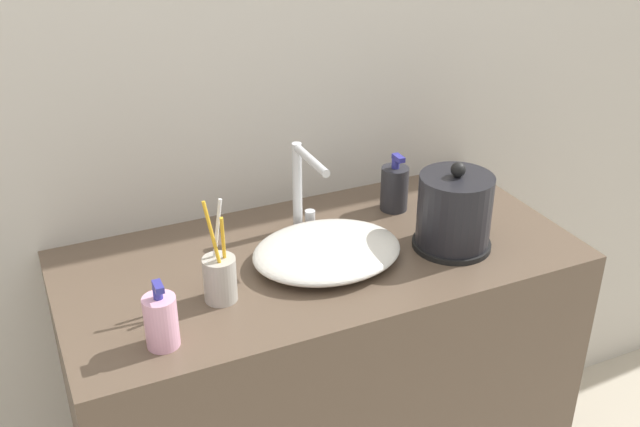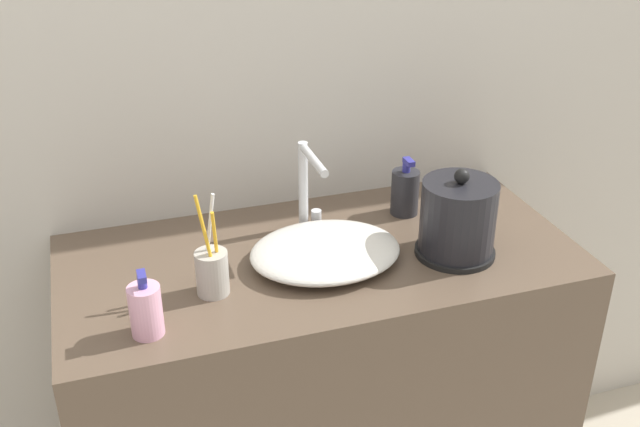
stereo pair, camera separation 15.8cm
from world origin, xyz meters
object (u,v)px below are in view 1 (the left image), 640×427
Objects in this scene: faucet at (301,184)px; shampoo_bottle at (394,188)px; toothbrush_cup at (220,277)px; lotion_bottle at (161,321)px; electric_kettle at (454,214)px.

faucet reaches higher than shampoo_bottle.
toothbrush_cup reaches higher than shampoo_bottle.
faucet is at bearing 35.42° from lotion_bottle.
electric_kettle reaches higher than shampoo_bottle.
shampoo_bottle reaches higher than lotion_bottle.
lotion_bottle is (-0.67, -0.08, -0.03)m from electric_kettle.
toothbrush_cup is at bearing -144.24° from faucet.
toothbrush_cup is 1.52× the size of shampoo_bottle.
electric_kettle is 0.92× the size of toothbrush_cup.
faucet is at bearing -175.74° from shampoo_bottle.
shampoo_bottle is at bearing 4.26° from faucet.
electric_kettle is 1.40× the size of shampoo_bottle.
faucet is at bearing 35.76° from toothbrush_cup.
shampoo_bottle is at bearing 24.79° from lotion_bottle.
toothbrush_cup is (-0.53, 0.01, -0.03)m from electric_kettle.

